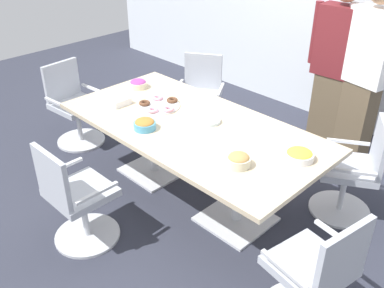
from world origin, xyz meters
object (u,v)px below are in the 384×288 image
office_chair_2 (76,200)px  plate_stack (209,121)px  person_standing_1 (366,73)px  snack_bowl_cookies (239,160)px  snack_bowl_chips_yellow (299,155)px  snack_bowl_pretzels (145,124)px  person_standing_0 (335,66)px  office_chair_4 (353,174)px  office_chair_1 (74,108)px  office_chair_0 (200,100)px  donut_platter (159,105)px  conference_table (192,137)px  snack_bowl_candy_mix (138,84)px  napkin_pile (118,101)px

office_chair_2 → plate_stack: bearing=76.9°
person_standing_1 → snack_bowl_cookies: size_ratio=10.49×
office_chair_2 → snack_bowl_chips_yellow: bearing=46.8°
snack_bowl_pretzels → person_standing_0: bearing=71.8°
office_chair_2 → office_chair_4: (1.36, 1.90, 0.00)m
person_standing_0 → snack_bowl_pretzels: (-0.65, -1.98, -0.17)m
office_chair_1 → person_standing_0: 2.85m
office_chair_2 → snack_bowl_cookies: office_chair_2 is taller
office_chair_4 → office_chair_2: bearing=112.3°
office_chair_0 → person_standing_0: person_standing_0 is taller
office_chair_2 → donut_platter: 1.22m
office_chair_4 → donut_platter: office_chair_4 is taller
conference_table → office_chair_1: 1.70m
office_chair_0 → snack_bowl_candy_mix: office_chair_0 is taller
snack_bowl_candy_mix → plate_stack: size_ratio=0.93×
office_chair_1 → office_chair_2: (1.48, -0.89, 0.00)m
office_chair_0 → office_chair_1: (-0.84, -1.17, 0.00)m
office_chair_1 → office_chair_0: bearing=139.2°
office_chair_1 → office_chair_4: size_ratio=1.00×
conference_table → office_chair_2: (-0.19, -1.10, -0.22)m
office_chair_0 → snack_bowl_cookies: 1.98m
office_chair_2 → snack_bowl_cookies: size_ratio=5.06×
person_standing_0 → plate_stack: (-0.34, -1.50, -0.21)m
office_chair_4 → donut_platter: (-1.64, -0.76, 0.36)m
snack_bowl_pretzels → plate_stack: snack_bowl_pretzels is taller
snack_bowl_chips_yellow → person_standing_1: bearing=98.5°
person_standing_0 → snack_bowl_pretzels: bearing=69.2°
person_standing_0 → napkin_pile: size_ratio=9.83×
plate_stack → office_chair_2: bearing=-102.6°
office_chair_2 → office_chair_4: bearing=53.8°
office_chair_4 → snack_bowl_chips_yellow: size_ratio=4.13×
snack_bowl_cookies → snack_bowl_candy_mix: bearing=166.6°
donut_platter → napkin_pile: 0.40m
conference_table → plate_stack: (0.08, 0.13, 0.14)m
conference_table → office_chair_2: 1.14m
office_chair_4 → person_standing_0: person_standing_0 is taller
napkin_pile → plate_stack: bearing=21.1°
snack_bowl_chips_yellow → snack_bowl_cookies: bearing=-124.2°
snack_bowl_pretzels → person_standing_1: bearing=63.1°
snack_bowl_candy_mix → napkin_pile: snack_bowl_candy_mix is taller
person_standing_1 → donut_platter: 2.01m
office_chair_2 → snack_bowl_cookies: 1.32m
person_standing_0 → plate_stack: person_standing_0 is taller
office_chair_0 → conference_table: bearing=98.8°
person_standing_1 → snack_bowl_chips_yellow: size_ratio=8.56×
napkin_pile → person_standing_1: bearing=49.1°
person_standing_1 → snack_bowl_pretzels: person_standing_1 is taller
snack_bowl_pretzels → snack_bowl_chips_yellow: (1.20, 0.52, -0.01)m
conference_table → office_chair_4: (1.17, 0.80, -0.22)m
office_chair_2 → donut_platter: (-0.28, 1.13, 0.36)m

